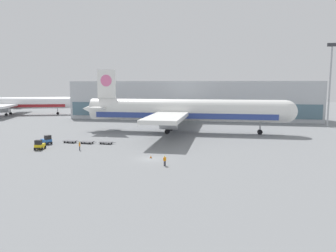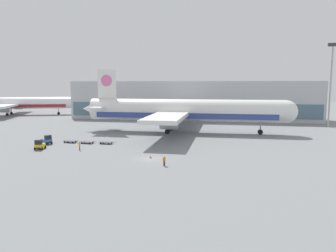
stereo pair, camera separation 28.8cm
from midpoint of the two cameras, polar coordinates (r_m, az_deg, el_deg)
ground_plane at (r=57.81m, az=-3.07°, el=-5.74°), size 400.00×400.00×0.00m
terminal_building at (r=124.30m, az=4.37°, el=4.53°), size 90.00×18.20×14.00m
light_mast at (r=110.40m, az=26.57°, el=7.28°), size 2.80×0.50×25.08m
airplane_main at (r=88.04m, az=2.54°, el=2.63°), size 58.06×48.08×17.00m
airplane_distant at (r=151.39m, az=-24.93°, el=3.57°), size 46.65×40.02×14.17m
baggage_tug_foreground at (r=70.57m, az=-21.35°, el=-3.12°), size 1.95×2.63×2.00m
baggage_tug_mid at (r=76.19m, az=-20.25°, el=-2.32°), size 2.80×2.41×2.00m
baggage_dolly_lead at (r=76.44m, az=-16.54°, el=-2.51°), size 3.75×1.72×0.48m
baggage_dolly_second at (r=74.38m, az=-13.78°, el=-2.68°), size 3.75×1.72×0.48m
baggage_dolly_third at (r=73.02m, az=-10.61°, el=-2.78°), size 3.75×1.72×0.48m
ground_crew_near at (r=52.76m, az=-0.50°, el=-5.93°), size 0.41×0.44×1.66m
ground_crew_far at (r=67.05m, az=-15.03°, el=-3.27°), size 0.39×0.48×1.73m
traffic_cone_near at (r=58.41m, az=-2.93°, el=-5.33°), size 0.40×0.40×0.56m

